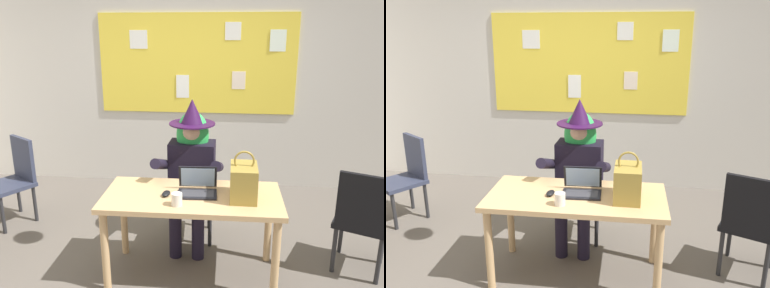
% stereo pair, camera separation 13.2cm
% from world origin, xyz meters
% --- Properties ---
extents(ground_plane, '(24.00, 24.00, 0.00)m').
position_xyz_m(ground_plane, '(0.00, 0.00, 0.00)').
color(ground_plane, '#5B544C').
extents(wall_back_bulletin, '(6.14, 2.24, 2.65)m').
position_xyz_m(wall_back_bulletin, '(0.00, 2.02, 1.34)').
color(wall_back_bulletin, beige).
rests_on(wall_back_bulletin, ground).
extents(desk_main, '(1.39, 0.67, 0.71)m').
position_xyz_m(desk_main, '(0.16, -0.03, 0.62)').
color(desk_main, tan).
rests_on(desk_main, ground).
extents(chair_at_desk, '(0.45, 0.45, 0.89)m').
position_xyz_m(chair_at_desk, '(0.08, 0.66, 0.50)').
color(chair_at_desk, '#2D3347').
rests_on(chair_at_desk, ground).
extents(person_costumed, '(0.60, 0.68, 1.36)m').
position_xyz_m(person_costumed, '(0.09, 0.54, 0.77)').
color(person_costumed, black).
rests_on(person_costumed, ground).
extents(laptop, '(0.32, 0.26, 0.20)m').
position_xyz_m(laptop, '(0.19, 0.02, 0.76)').
color(laptop, black).
rests_on(laptop, desk_main).
extents(computer_mouse, '(0.07, 0.11, 0.03)m').
position_xyz_m(computer_mouse, '(-0.04, -0.06, 0.73)').
color(computer_mouse, black).
rests_on(computer_mouse, desk_main).
extents(handbag, '(0.20, 0.30, 0.38)m').
position_xyz_m(handbag, '(0.55, -0.05, 0.85)').
color(handbag, olive).
rests_on(handbag, desk_main).
extents(coffee_mug, '(0.08, 0.08, 0.09)m').
position_xyz_m(coffee_mug, '(0.07, -0.23, 0.76)').
color(coffee_mug, silver).
rests_on(coffee_mug, desk_main).
extents(chair_spare_by_window, '(0.58, 0.58, 0.88)m').
position_xyz_m(chair_spare_by_window, '(-1.78, 0.74, 0.49)').
color(chair_spare_by_window, '#2D3347').
rests_on(chair_spare_by_window, ground).
extents(chair_extra_corner, '(0.55, 0.55, 0.90)m').
position_xyz_m(chair_extra_corner, '(1.51, 0.15, 0.51)').
color(chair_extra_corner, black).
rests_on(chair_extra_corner, ground).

